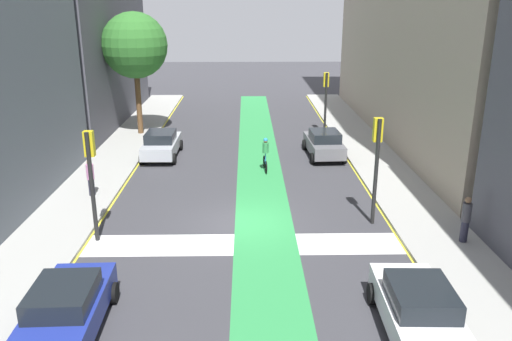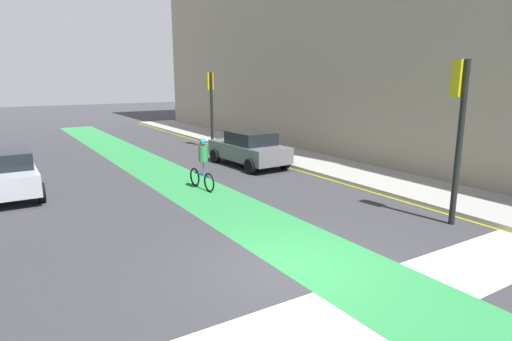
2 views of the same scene
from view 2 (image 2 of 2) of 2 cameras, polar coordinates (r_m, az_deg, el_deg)
ground_plane at (r=9.39m, az=5.03°, el=-12.59°), size 120.00×120.00×0.00m
bike_lane_paint at (r=9.87m, az=8.94°, el=-11.39°), size 2.40×60.00×0.01m
crosswalk_band at (r=8.08m, az=14.03°, el=-17.34°), size 12.00×1.80×0.01m
sidewalk_right at (r=14.90m, az=28.78°, el=-4.32°), size 3.00×60.00×0.15m
curb_stripe_right at (r=13.66m, az=25.64°, el=-5.72°), size 0.16×60.00×0.01m
traffic_signal_near_right at (r=12.51m, az=25.30°, el=7.15°), size 0.35×0.52×4.39m
traffic_signal_far_right at (r=24.27m, az=-6.07°, el=9.89°), size 0.35×0.52×4.20m
car_grey_right_far at (r=19.31m, az=-0.93°, el=2.94°), size 2.18×4.28×1.57m
car_silver_left_far at (r=16.63m, az=-30.36°, el=-0.30°), size 2.05×4.21×1.57m
cyclist_in_lane at (r=15.32m, az=-7.13°, el=1.02°), size 0.32×1.73×1.86m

